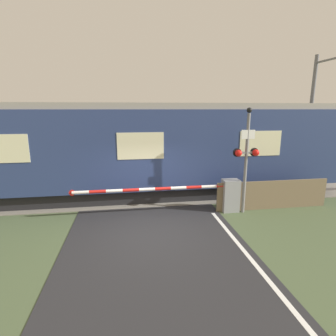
{
  "coord_description": "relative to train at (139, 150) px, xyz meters",
  "views": [
    {
      "loc": [
        -0.67,
        -7.55,
        3.71
      ],
      "look_at": [
        0.76,
        1.77,
        1.58
      ],
      "focal_mm": 28.0,
      "sensor_mm": 36.0,
      "label": 1
    }
  ],
  "objects": [
    {
      "name": "track_bed",
      "position": [
        0.21,
        0.0,
        -1.99
      ],
      "size": [
        36.0,
        3.2,
        0.13
      ],
      "color": "slate",
      "rests_on": "ground_plane"
    },
    {
      "name": "crossing_barrier",
      "position": [
        2.71,
        -2.36,
        -1.34
      ],
      "size": [
        5.97,
        0.44,
        1.2
      ],
      "color": "gray",
      "rests_on": "ground_plane"
    },
    {
      "name": "signal_post",
      "position": [
        3.64,
        -2.55,
        0.12
      ],
      "size": [
        0.94,
        0.26,
        3.76
      ],
      "color": "gray",
      "rests_on": "ground_plane"
    },
    {
      "name": "catenary_pole",
      "position": [
        9.4,
        2.05,
        1.37
      ],
      "size": [
        0.2,
        1.9,
        6.46
      ],
      "color": "slate",
      "rests_on": "ground_plane"
    },
    {
      "name": "roadside_fence",
      "position": [
        4.88,
        -2.38,
        -1.47
      ],
      "size": [
        4.39,
        0.06,
        1.1
      ],
      "color": "#726047",
      "rests_on": "ground_plane"
    },
    {
      "name": "ground_plane",
      "position": [
        0.21,
        -3.53,
        -2.02
      ],
      "size": [
        80.0,
        80.0,
        0.0
      ],
      "primitive_type": "plane",
      "color": "#475638"
    },
    {
      "name": "train",
      "position": [
        0.0,
        0.0,
        0.0
      ],
      "size": [
        17.17,
        2.91,
        3.94
      ],
      "color": "black",
      "rests_on": "ground_plane"
    }
  ]
}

